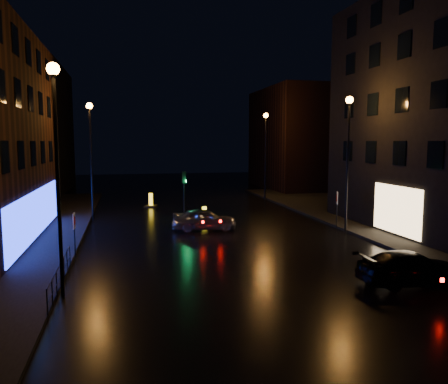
{
  "coord_description": "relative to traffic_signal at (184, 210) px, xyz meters",
  "views": [
    {
      "loc": [
        -5.46,
        -18.32,
        5.65
      ],
      "look_at": [
        0.01,
        5.77,
        2.8
      ],
      "focal_mm": 35.0,
      "sensor_mm": 36.0,
      "label": 1
    }
  ],
  "objects": [
    {
      "name": "ground",
      "position": [
        1.2,
        -14.0,
        -0.5
      ],
      "size": [
        120.0,
        120.0,
        0.0
      ],
      "primitive_type": "plane",
      "color": "black",
      "rests_on": "ground"
    },
    {
      "name": "pavement_right",
      "position": [
        15.2,
        -6.0,
        -0.43
      ],
      "size": [
        12.0,
        44.0,
        0.15
      ],
      "primitive_type": "cube",
      "color": "black",
      "rests_on": "ground"
    },
    {
      "name": "building_far_left",
      "position": [
        -14.8,
        21.0,
        6.5
      ],
      "size": [
        8.0,
        16.0,
        14.0
      ],
      "primitive_type": "cube",
      "color": "black",
      "rests_on": "ground"
    },
    {
      "name": "building_far_right",
      "position": [
        16.2,
        18.0,
        5.5
      ],
      "size": [
        8.0,
        14.0,
        12.0
      ],
      "primitive_type": "cube",
      "color": "black",
      "rests_on": "ground"
    },
    {
      "name": "street_lamp_lnear",
      "position": [
        -6.6,
        -16.0,
        5.06
      ],
      "size": [
        0.44,
        0.44,
        8.37
      ],
      "color": "black",
      "rests_on": "ground"
    },
    {
      "name": "street_lamp_lfar",
      "position": [
        -6.6,
        -0.0,
        5.06
      ],
      "size": [
        0.44,
        0.44,
        8.37
      ],
      "color": "black",
      "rests_on": "ground"
    },
    {
      "name": "street_lamp_rnear",
      "position": [
        9.0,
        -8.0,
        5.06
      ],
      "size": [
        0.44,
        0.44,
        8.37
      ],
      "color": "black",
      "rests_on": "ground"
    },
    {
      "name": "street_lamp_rfar",
      "position": [
        9.0,
        8.0,
        5.06
      ],
      "size": [
        0.44,
        0.44,
        8.37
      ],
      "color": "black",
      "rests_on": "ground"
    },
    {
      "name": "traffic_signal",
      "position": [
        0.0,
        0.0,
        0.0
      ],
      "size": [
        1.4,
        2.4,
        3.45
      ],
      "color": "black",
      "rests_on": "ground"
    },
    {
      "name": "guard_railing",
      "position": [
        -6.8,
        -15.0,
        0.24
      ],
      "size": [
        0.05,
        6.04,
        1.0
      ],
      "color": "black",
      "rests_on": "ground"
    },
    {
      "name": "silver_hatchback",
      "position": [
        0.62,
        -5.13,
        0.2
      ],
      "size": [
        4.27,
        2.12,
        1.4
      ],
      "primitive_type": "imported",
      "rotation": [
        0.0,
        0.0,
        1.45
      ],
      "color": "#A2A3A9",
      "rests_on": "ground"
    },
    {
      "name": "dark_sedan",
      "position": [
        6.82,
        -17.42,
        0.14
      ],
      "size": [
        4.44,
        1.81,
        1.29
      ],
      "primitive_type": "imported",
      "rotation": [
        0.0,
        0.0,
        1.57
      ],
      "color": "black",
      "rests_on": "ground"
    },
    {
      "name": "bollard_near",
      "position": [
        1.19,
        -1.97,
        -0.27
      ],
      "size": [
        0.87,
        1.24,
        1.04
      ],
      "rotation": [
        0.0,
        0.0,
        0.07
      ],
      "color": "black",
      "rests_on": "ground"
    },
    {
      "name": "bollard_far",
      "position": [
        -2.14,
        5.94,
        -0.24
      ],
      "size": [
        1.29,
        1.57,
        1.19
      ],
      "rotation": [
        0.0,
        0.0,
        -0.32
      ],
      "color": "black",
      "rests_on": "ground"
    },
    {
      "name": "road_sign_left",
      "position": [
        -6.7,
        -10.81,
        1.21
      ],
      "size": [
        0.08,
        0.55,
        2.29
      ],
      "rotation": [
        0.0,
        0.0,
        -0.03
      ],
      "color": "black",
      "rests_on": "ground"
    },
    {
      "name": "road_sign_right",
      "position": [
        9.1,
        -6.62,
        1.32
      ],
      "size": [
        0.27,
        0.57,
        2.43
      ],
      "rotation": [
        0.0,
        0.0,
        2.76
      ],
      "color": "black",
      "rests_on": "ground"
    }
  ]
}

